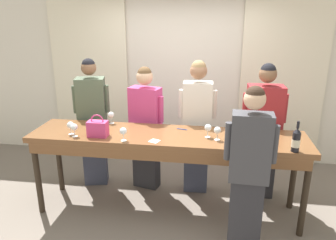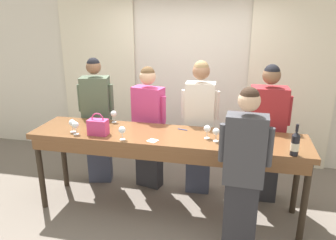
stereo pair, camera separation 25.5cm
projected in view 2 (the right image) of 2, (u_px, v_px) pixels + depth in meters
The scene contains 21 objects.
ground_plane at pixel (167, 209), 4.07m from camera, with size 18.00×18.00×0.00m, color #70665B.
wall_back at pixel (190, 74), 5.19m from camera, with size 12.00×0.06×2.80m.
curtain_panel_left at pixel (99, 74), 5.46m from camera, with size 1.25×0.03×2.69m.
curtain_panel_right at pixel (291, 82), 4.83m from camera, with size 1.25×0.03×2.69m.
tasting_bar at pixel (166, 142), 3.76m from camera, with size 3.17×0.69×1.00m.
wine_bottle at pixel (295, 144), 3.17m from camera, with size 0.08×0.08×0.32m.
handbag at pixel (98, 127), 3.72m from camera, with size 0.22×0.13×0.26m.
wine_glass_front_left at pixel (114, 114), 4.13m from camera, with size 0.08×0.08×0.15m.
wine_glass_front_mid at pixel (72, 123), 3.80m from camera, with size 0.08×0.08×0.15m.
wine_glass_front_right at pixel (216, 132), 3.52m from camera, with size 0.08×0.08×0.15m.
wine_glass_center_left at pixel (122, 130), 3.56m from camera, with size 0.08×0.08×0.15m.
wine_glass_center_mid at pixel (247, 136), 3.39m from camera, with size 0.08×0.08×0.15m.
wine_glass_center_right at pixel (75, 125), 3.72m from camera, with size 0.08×0.08×0.15m.
wine_glass_back_left at pixel (207, 129), 3.60m from camera, with size 0.08×0.08×0.15m.
napkin at pixel (153, 141), 3.56m from camera, with size 0.13×0.13×0.00m.
pen at pixel (183, 129), 3.90m from camera, with size 0.12×0.04×0.01m.
guest_olive_jacket at pixel (97, 120), 4.51m from camera, with size 0.48×0.33×1.77m.
guest_pink_top at pixel (149, 126), 4.37m from camera, with size 0.52×0.30×1.68m.
guest_cream_sweater at pixel (199, 126), 4.21m from camera, with size 0.48×0.24×1.78m.
guest_striped_shirt at pixel (266, 134), 4.06m from camera, with size 0.55×0.29×1.76m.
host_pouring at pixel (243, 175), 3.01m from camera, with size 0.48×0.22×1.73m.
Camera 2 is at (0.78, -3.43, 2.33)m, focal length 35.00 mm.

